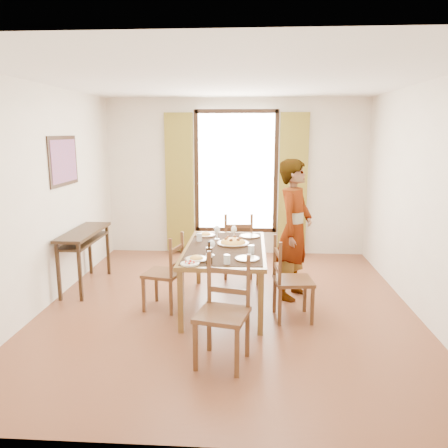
# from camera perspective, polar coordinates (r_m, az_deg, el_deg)

# --- Properties ---
(ground) EXTENTS (5.00, 5.00, 0.00)m
(ground) POSITION_cam_1_polar(r_m,az_deg,el_deg) (5.54, 0.55, -10.66)
(ground) COLOR #512719
(ground) RESTS_ON ground
(room_shell) EXTENTS (4.60, 5.10, 2.74)m
(room_shell) POSITION_cam_1_polar(r_m,az_deg,el_deg) (5.28, 0.61, 5.55)
(room_shell) COLOR silver
(room_shell) RESTS_ON ground
(console_table) EXTENTS (0.38, 1.20, 0.80)m
(console_table) POSITION_cam_1_polar(r_m,az_deg,el_deg) (6.32, -17.83, -1.86)
(console_table) COLOR #301E10
(console_table) RESTS_ON ground
(dining_table) EXTENTS (0.97, 1.69, 0.76)m
(dining_table) POSITION_cam_1_polar(r_m,az_deg,el_deg) (5.34, 0.14, -3.69)
(dining_table) COLOR brown
(dining_table) RESTS_ON ground
(chair_west) EXTENTS (0.50, 0.50, 0.94)m
(chair_west) POSITION_cam_1_polar(r_m,az_deg,el_deg) (5.38, -7.64, -6.54)
(chair_west) COLOR #51321B
(chair_west) RESTS_ON ground
(chair_north) EXTENTS (0.47, 0.47, 0.98)m
(chair_north) POSITION_cam_1_polar(r_m,az_deg,el_deg) (6.49, 1.83, -3.00)
(chair_north) COLOR #51321B
(chair_north) RESTS_ON ground
(chair_south) EXTENTS (0.54, 0.54, 1.02)m
(chair_south) POSITION_cam_1_polar(r_m,az_deg,el_deg) (4.13, -0.08, -11.68)
(chair_south) COLOR #51321B
(chair_south) RESTS_ON ground
(chair_east) EXTENTS (0.47, 0.47, 0.96)m
(chair_east) POSITION_cam_1_polar(r_m,az_deg,el_deg) (5.10, 8.66, -7.45)
(chair_east) COLOR #51321B
(chair_east) RESTS_ON ground
(man) EXTENTS (0.99, 0.93, 1.80)m
(man) POSITION_cam_1_polar(r_m,az_deg,el_deg) (5.67, 9.17, -0.73)
(man) COLOR gray
(man) RESTS_ON ground
(plate_sw) EXTENTS (0.27, 0.27, 0.05)m
(plate_sw) POSITION_cam_1_polar(r_m,az_deg,el_deg) (4.80, -3.62, -4.40)
(plate_sw) COLOR silver
(plate_sw) RESTS_ON dining_table
(plate_se) EXTENTS (0.27, 0.27, 0.05)m
(plate_se) POSITION_cam_1_polar(r_m,az_deg,el_deg) (4.81, 3.05, -4.34)
(plate_se) COLOR silver
(plate_se) RESTS_ON dining_table
(plate_nw) EXTENTS (0.27, 0.27, 0.05)m
(plate_nw) POSITION_cam_1_polar(r_m,az_deg,el_deg) (5.88, -2.48, -1.30)
(plate_nw) COLOR silver
(plate_nw) RESTS_ON dining_table
(plate_ne) EXTENTS (0.27, 0.27, 0.05)m
(plate_ne) POSITION_cam_1_polar(r_m,az_deg,el_deg) (5.83, 3.36, -1.43)
(plate_ne) COLOR silver
(plate_ne) RESTS_ON dining_table
(pasta_platter) EXTENTS (0.40, 0.40, 0.10)m
(pasta_platter) POSITION_cam_1_polar(r_m,az_deg,el_deg) (5.43, 1.18, -2.18)
(pasta_platter) COLOR #C46319
(pasta_platter) RESTS_ON dining_table
(caprese_plate) EXTENTS (0.20, 0.20, 0.04)m
(caprese_plate) POSITION_cam_1_polar(r_m,az_deg,el_deg) (4.64, -4.48, -5.05)
(caprese_plate) COLOR silver
(caprese_plate) RESTS_ON dining_table
(wine_glass_a) EXTENTS (0.08, 0.08, 0.18)m
(wine_glass_a) POSITION_cam_1_polar(r_m,az_deg,el_deg) (4.94, -1.61, -3.11)
(wine_glass_a) COLOR white
(wine_glass_a) RESTS_ON dining_table
(wine_glass_b) EXTENTS (0.08, 0.08, 0.18)m
(wine_glass_b) POSITION_cam_1_polar(r_m,az_deg,el_deg) (5.67, 1.30, -1.13)
(wine_glass_b) COLOR white
(wine_glass_b) RESTS_ON dining_table
(wine_glass_c) EXTENTS (0.08, 0.08, 0.18)m
(wine_glass_c) POSITION_cam_1_polar(r_m,az_deg,el_deg) (5.68, -0.92, -1.11)
(wine_glass_c) COLOR white
(wine_glass_c) RESTS_ON dining_table
(tumbler_a) EXTENTS (0.07, 0.07, 0.10)m
(tumbler_a) POSITION_cam_1_polar(r_m,az_deg,el_deg) (5.03, 3.57, -3.33)
(tumbler_a) COLOR silver
(tumbler_a) RESTS_ON dining_table
(tumbler_b) EXTENTS (0.07, 0.07, 0.10)m
(tumbler_b) POSITION_cam_1_polar(r_m,az_deg,el_deg) (5.61, -3.25, -1.73)
(tumbler_b) COLOR silver
(tumbler_b) RESTS_ON dining_table
(tumbler_c) EXTENTS (0.07, 0.07, 0.10)m
(tumbler_c) POSITION_cam_1_polar(r_m,az_deg,el_deg) (4.65, 0.39, -4.62)
(tumbler_c) COLOR silver
(tumbler_c) RESTS_ON dining_table
(wine_bottle) EXTENTS (0.07, 0.07, 0.25)m
(wine_bottle) POSITION_cam_1_polar(r_m,az_deg,el_deg) (4.62, -1.95, -3.75)
(wine_bottle) COLOR black
(wine_bottle) RESTS_ON dining_table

